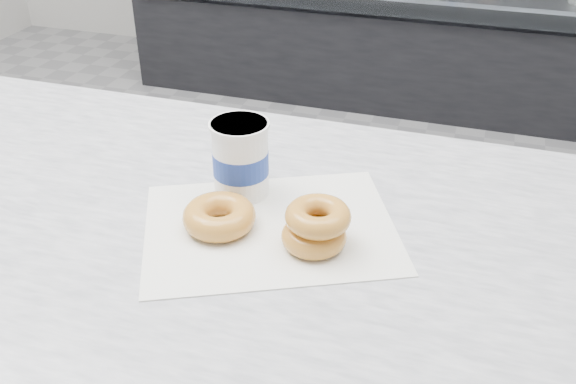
% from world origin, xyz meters
% --- Properties ---
extents(ground, '(5.00, 5.00, 0.00)m').
position_xyz_m(ground, '(0.00, 0.00, 0.00)').
color(ground, '#949497').
rests_on(ground, ground).
extents(wax_paper, '(0.42, 0.38, 0.00)m').
position_xyz_m(wax_paper, '(0.39, -0.57, 0.90)').
color(wax_paper, silver).
rests_on(wax_paper, counter).
extents(donut_single, '(0.10, 0.10, 0.03)m').
position_xyz_m(donut_single, '(0.33, -0.60, 0.92)').
color(donut_single, gold).
rests_on(donut_single, wax_paper).
extents(donut_stack, '(0.12, 0.12, 0.06)m').
position_xyz_m(donut_stack, '(0.46, -0.60, 0.93)').
color(donut_stack, gold).
rests_on(donut_stack, wax_paper).
extents(coffee_cup, '(0.10, 0.10, 0.12)m').
position_xyz_m(coffee_cup, '(0.32, -0.50, 0.96)').
color(coffee_cup, white).
rests_on(coffee_cup, counter).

